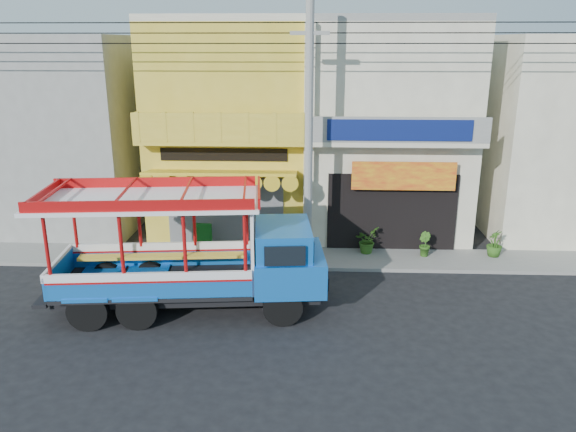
% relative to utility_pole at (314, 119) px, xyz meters
% --- Properties ---
extents(ground, '(90.00, 90.00, 0.00)m').
position_rel_utility_pole_xyz_m(ground, '(0.85, -3.30, -5.03)').
color(ground, black).
rests_on(ground, ground).
extents(sidewalk, '(30.00, 2.00, 0.12)m').
position_rel_utility_pole_xyz_m(sidewalk, '(0.85, 0.70, -4.97)').
color(sidewalk, slate).
rests_on(sidewalk, ground).
extents(shophouse_left, '(6.00, 7.50, 8.24)m').
position_rel_utility_pole_xyz_m(shophouse_left, '(-3.15, 4.66, -0.92)').
color(shophouse_left, gold).
rests_on(shophouse_left, ground).
extents(shophouse_right, '(6.00, 6.75, 8.24)m').
position_rel_utility_pole_xyz_m(shophouse_right, '(2.85, 4.66, -0.93)').
color(shophouse_right, beige).
rests_on(shophouse_right, ground).
extents(party_pilaster, '(0.35, 0.30, 8.00)m').
position_rel_utility_pole_xyz_m(party_pilaster, '(-0.15, 1.55, -1.03)').
color(party_pilaster, beige).
rests_on(party_pilaster, ground).
extents(filler_building_left, '(6.00, 6.00, 7.60)m').
position_rel_utility_pole_xyz_m(filler_building_left, '(-10.15, 4.70, -1.23)').
color(filler_building_left, gray).
rests_on(filler_building_left, ground).
extents(filler_building_right, '(6.00, 6.00, 7.60)m').
position_rel_utility_pole_xyz_m(filler_building_right, '(9.85, 4.70, -1.23)').
color(filler_building_right, beige).
rests_on(filler_building_right, ground).
extents(utility_pole, '(28.00, 0.26, 9.00)m').
position_rel_utility_pole_xyz_m(utility_pole, '(0.00, 0.00, 0.00)').
color(utility_pole, gray).
rests_on(utility_pole, ground).
extents(songthaew_truck, '(7.94, 3.23, 3.61)m').
position_rel_utility_pole_xyz_m(songthaew_truck, '(-2.91, -3.24, -3.29)').
color(songthaew_truck, black).
rests_on(songthaew_truck, ground).
extents(green_sign, '(0.69, 0.39, 1.06)m').
position_rel_utility_pole_xyz_m(green_sign, '(-3.91, 1.07, -4.47)').
color(green_sign, black).
rests_on(green_sign, sidewalk).
extents(potted_plant_a, '(1.03, 1.08, 0.93)m').
position_rel_utility_pole_xyz_m(potted_plant_a, '(1.95, 1.23, -4.45)').
color(potted_plant_a, '#2E5A19').
rests_on(potted_plant_a, sidewalk).
extents(potted_plant_b, '(0.50, 0.56, 0.85)m').
position_rel_utility_pole_xyz_m(potted_plant_b, '(3.95, 1.00, -4.49)').
color(potted_plant_b, '#2E5A19').
rests_on(potted_plant_b, sidewalk).
extents(potted_plant_c, '(0.61, 0.61, 0.95)m').
position_rel_utility_pole_xyz_m(potted_plant_c, '(6.41, 1.06, -4.44)').
color(potted_plant_c, '#2E5A19').
rests_on(potted_plant_c, sidewalk).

